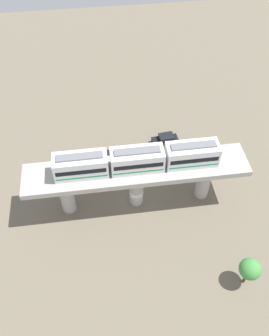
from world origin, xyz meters
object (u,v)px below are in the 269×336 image
object	(u,v)px
parked_car_black	(165,140)
tree_near_viaduct	(250,269)
train	(137,160)
parked_car_silver	(103,158)

from	to	relation	value
parked_car_black	tree_near_viaduct	distance (m)	24.88
train	parked_car_black	distance (m)	14.80
train	parked_car_silver	world-z (taller)	train
tree_near_viaduct	parked_car_silver	bearing A→B (deg)	-144.89
train	parked_car_black	world-z (taller)	train
parked_car_silver	tree_near_viaduct	size ratio (longest dim) A/B	0.94
parked_car_black	tree_near_viaduct	world-z (taller)	tree_near_viaduct
parked_car_black	tree_near_viaduct	bearing A→B (deg)	6.52
parked_car_black	train	bearing A→B (deg)	-34.65
train	parked_car_silver	size ratio (longest dim) A/B	4.63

